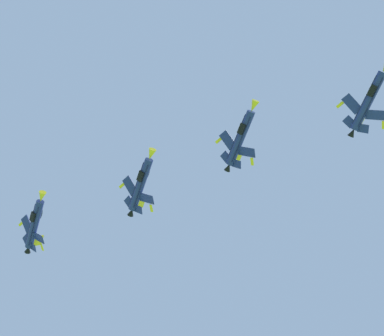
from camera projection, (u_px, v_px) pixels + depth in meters
name	position (u px, v px, depth m)	size (l,w,h in m)	color
fighter_jet_lead	(369.00, 100.00, 90.35)	(9.94, 14.78, 6.57)	navy
fighter_jet_left_wing	(241.00, 137.00, 95.12)	(9.73, 14.78, 7.11)	navy
fighter_jet_right_wing	(141.00, 184.00, 96.89)	(9.86, 14.78, 6.78)	navy
fighter_jet_left_outer	(35.00, 223.00, 102.69)	(9.72, 14.78, 7.15)	navy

